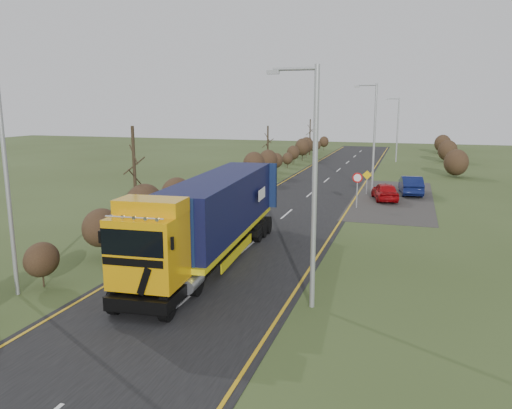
{
  "coord_description": "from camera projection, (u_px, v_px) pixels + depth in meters",
  "views": [
    {
      "loc": [
        7.73,
        -19.49,
        7.13
      ],
      "look_at": [
        0.51,
        3.56,
        2.3
      ],
      "focal_mm": 35.0,
      "sensor_mm": 36.0,
      "label": 1
    }
  ],
  "objects": [
    {
      "name": "layby",
      "position": [
        393.0,
        198.0,
        38.71
      ],
      "size": [
        6.0,
        18.0,
        0.02
      ],
      "primitive_type": "cube",
      "color": "#322F2C",
      "rests_on": "ground"
    },
    {
      "name": "ground",
      "position": [
        221.0,
        270.0,
        21.91
      ],
      "size": [
        160.0,
        160.0,
        0.0
      ],
      "primitive_type": "plane",
      "color": "#32401B",
      "rests_on": "ground"
    },
    {
      "name": "car_red_hatchback",
      "position": [
        385.0,
        191.0,
        37.88
      ],
      "size": [
        2.46,
        4.27,
        1.37
      ],
      "primitive_type": "imported",
      "rotation": [
        0.0,
        0.0,
        3.36
      ],
      "color": "#9F070B",
      "rests_on": "ground"
    },
    {
      "name": "warning_board",
      "position": [
        367.0,
        180.0,
        40.28
      ],
      "size": [
        0.75,
        0.11,
        1.97
      ],
      "color": "#A3A6A9",
      "rests_on": "ground"
    },
    {
      "name": "hedgerow",
      "position": [
        176.0,
        196.0,
        30.73
      ],
      "size": [
        2.24,
        102.04,
        6.05
      ],
      "color": "black",
      "rests_on": "ground"
    },
    {
      "name": "lane_markings",
      "position": [
        278.0,
        221.0,
        30.97
      ],
      "size": [
        7.52,
        116.0,
        0.01
      ],
      "color": "#C19312",
      "rests_on": "road"
    },
    {
      "name": "speed_sign",
      "position": [
        357.0,
        183.0,
        34.78
      ],
      "size": [
        0.69,
        0.1,
        2.51
      ],
      "color": "#A3A6A9",
      "rests_on": "ground"
    },
    {
      "name": "left_pole",
      "position": [
        5.0,
        159.0,
        18.12
      ],
      "size": [
        0.16,
        0.16,
        10.44
      ],
      "primitive_type": "cylinder",
      "color": "#A3A6A9",
      "rests_on": "ground"
    },
    {
      "name": "lorry",
      "position": [
        212.0,
        215.0,
        22.66
      ],
      "size": [
        3.23,
        14.34,
        3.96
      ],
      "rotation": [
        0.0,
        0.0,
        0.07
      ],
      "color": "black",
      "rests_on": "ground"
    },
    {
      "name": "road",
      "position": [
        279.0,
        221.0,
        31.26
      ],
      "size": [
        8.0,
        120.0,
        0.02
      ],
      "primitive_type": "cube",
      "color": "black",
      "rests_on": "ground"
    },
    {
      "name": "streetlight_mid",
      "position": [
        373.0,
        133.0,
        40.55
      ],
      "size": [
        1.88,
        0.18,
        8.84
      ],
      "color": "#A3A6A9",
      "rests_on": "ground"
    },
    {
      "name": "car_blue_sedan",
      "position": [
        411.0,
        185.0,
        40.37
      ],
      "size": [
        2.09,
        4.71,
        1.5
      ],
      "primitive_type": "imported",
      "rotation": [
        0.0,
        0.0,
        3.25
      ],
      "color": "#0B133E",
      "rests_on": "ground"
    },
    {
      "name": "streetlight_far",
      "position": [
        397.0,
        127.0,
        62.94
      ],
      "size": [
        1.72,
        0.18,
        8.05
      ],
      "color": "#A3A6A9",
      "rests_on": "ground"
    },
    {
      "name": "streetlight_near",
      "position": [
        312.0,
        179.0,
        17.08
      ],
      "size": [
        1.8,
        0.18,
        8.45
      ],
      "color": "#A3A6A9",
      "rests_on": "ground"
    }
  ]
}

